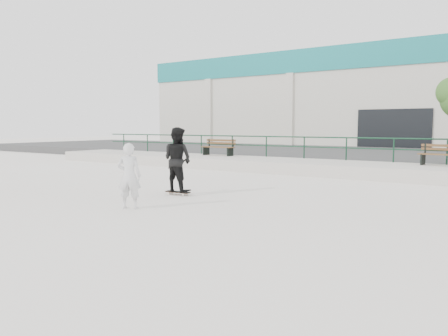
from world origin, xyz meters
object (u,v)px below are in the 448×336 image
Objects in this scene: bench_left at (219,147)px; bench_right at (444,155)px; standing_skater at (177,160)px; skateboard at (178,192)px; seated_skater at (129,176)px.

bench_left is 1.00× the size of bench_right.
standing_skater is (-5.96, -8.66, 0.13)m from bench_right.
bench_left reaches higher than skateboard.
bench_left is 10.46m from bench_right.
skateboard is at bearing -118.21° from bench_right.
seated_skater reaches higher than skateboard.
bench_left is 2.33× the size of skateboard.
bench_left is at bearing -173.71° from bench_right.
bench_left is 1.15× the size of seated_skater.
standing_skater is (-0.00, 0.00, 0.96)m from skateboard.
bench_right is at bearing -123.04° from standing_skater.
standing_skater reaches higher than bench_left.
standing_skater reaches higher than seated_skater.
skateboard is (-5.96, -8.66, -0.84)m from bench_right.
skateboard is at bearing -107.28° from seated_skater.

